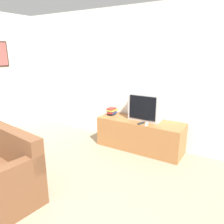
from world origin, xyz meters
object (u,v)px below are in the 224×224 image
tv_stand (140,135)px  television (146,106)px  book_stack (112,111)px  remote_on_stand (147,124)px  remote_secondary (141,123)px

tv_stand → television: 0.55m
tv_stand → book_stack: (-0.65, 0.04, 0.35)m
television → remote_on_stand: size_ratio=3.12×
book_stack → remote_secondary: size_ratio=1.44×
television → remote_secondary: 0.38m
book_stack → television: bearing=5.7°
tv_stand → book_stack: bearing=176.6°
book_stack → tv_stand: bearing=-3.4°
television → remote_on_stand: bearing=-62.2°
tv_stand → remote_secondary: 0.36m
book_stack → remote_secondary: (0.74, -0.22, -0.06)m
tv_stand → remote_on_stand: (0.19, -0.16, 0.29)m
remote_secondary → television: bearing=98.9°
remote_secondary → tv_stand: bearing=117.9°
television → remote_secondary: size_ratio=3.72×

